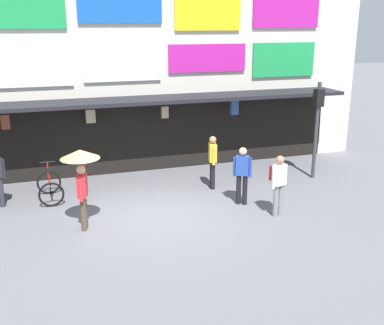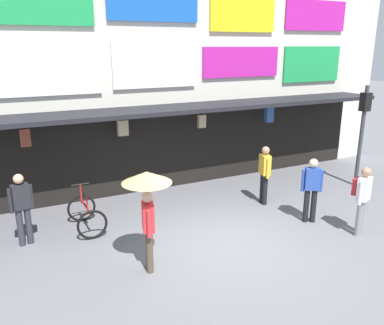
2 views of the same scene
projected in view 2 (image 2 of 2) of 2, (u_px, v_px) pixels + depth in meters
ground_plane at (221, 242)px, 9.03m from camera, size 80.00×80.00×0.00m
shopfront at (148, 59)px, 11.83m from camera, size 18.00×2.60×8.00m
traffic_light_far at (363, 120)px, 12.13m from camera, size 0.29×0.33×3.20m
bicycle_parked at (87, 215)px, 9.56m from camera, size 0.75×1.18×1.05m
pedestrian_with_umbrella at (147, 194)px, 7.47m from camera, size 0.96×0.96×2.08m
pedestrian_in_blue at (311, 185)px, 9.86m from camera, size 0.48×0.46×1.68m
pedestrian_in_yellow at (22, 205)px, 8.69m from camera, size 0.52×0.29×1.68m
pedestrian_in_purple at (265, 172)px, 11.02m from camera, size 0.29×0.52×1.68m
pedestrian_in_red at (362, 196)px, 9.17m from camera, size 0.50×0.44×1.68m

